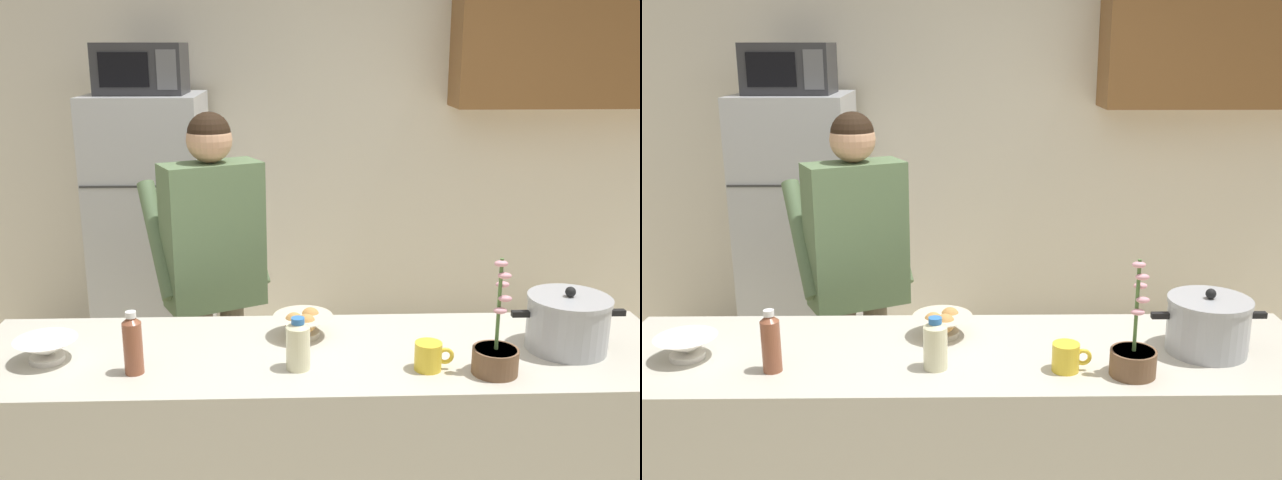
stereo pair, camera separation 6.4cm
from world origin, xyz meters
The scene contains 12 objects.
back_wall_unit centered at (0.25, 2.26, 1.40)m, with size 6.00×0.48×2.60m.
kitchen_island centered at (0.00, 0.00, 0.46)m, with size 2.47×0.68×0.92m, color beige.
refrigerator centered at (-0.95, 1.85, 0.84)m, with size 0.64×0.68×1.68m.
microwave centered at (-0.95, 1.83, 1.82)m, with size 0.48×0.37×0.28m.
person_near_pot centered at (-0.47, 0.76, 1.05)m, with size 0.62×0.57×1.68m.
cooking_pot centered at (0.84, -0.01, 1.02)m, with size 0.40×0.29×0.23m.
coffee_mug centered at (0.33, -0.16, 0.97)m, with size 0.13×0.09×0.10m.
bread_bowl centered at (-0.08, 0.13, 0.97)m, with size 0.22×0.22×0.10m.
empty_bowl centered at (-0.95, -0.05, 0.97)m, with size 0.21×0.21×0.08m.
bottle_near_edge centered at (-0.63, -0.15, 1.02)m, with size 0.06×0.06×0.21m.
bottle_mid_counter centered at (-0.10, -0.14, 1.01)m, with size 0.08×0.08×0.18m.
potted_orchid centered at (0.54, -0.19, 0.98)m, with size 0.15×0.15×0.39m.
Camera 1 is at (-0.10, -2.31, 1.96)m, focal length 40.30 mm.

